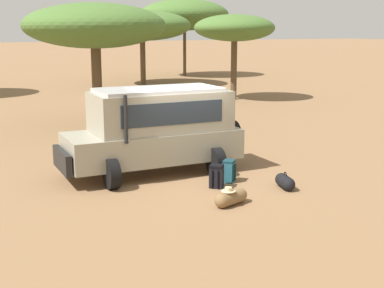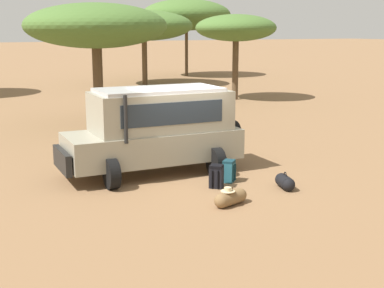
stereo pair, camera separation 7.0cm
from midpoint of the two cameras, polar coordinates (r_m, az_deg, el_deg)
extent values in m
plane|color=olive|center=(15.03, -0.56, -3.46)|extent=(320.00, 320.00, 0.00)
cube|color=gray|center=(15.19, -4.06, -0.14)|extent=(4.98, 2.10, 0.84)
cube|color=gray|center=(15.11, -3.23, 3.55)|extent=(3.89, 1.94, 1.10)
cube|color=#232D38|center=(14.62, -8.78, 2.93)|extent=(0.13, 1.56, 0.77)
cube|color=#232D38|center=(14.28, -1.87, 3.26)|extent=(2.94, 0.16, 0.60)
cube|color=#232D38|center=(15.93, -4.46, 4.16)|extent=(2.94, 0.16, 0.60)
cube|color=#B7B7B7|center=(15.01, -3.44, 5.80)|extent=(3.50, 1.85, 0.10)
cube|color=black|center=(14.53, -13.54, -1.71)|extent=(0.23, 1.62, 0.56)
cylinder|color=black|center=(13.75, -6.94, 2.62)|extent=(0.10, 0.10, 1.25)
cylinder|color=black|center=(13.93, -8.42, -3.16)|extent=(0.31, 0.81, 0.80)
cylinder|color=black|center=(15.73, -10.49, -1.45)|extent=(0.31, 0.81, 0.80)
cylinder|color=black|center=(15.05, 2.71, -1.88)|extent=(0.31, 0.81, 0.80)
cylinder|color=black|center=(16.74, -0.40, -0.42)|extent=(0.31, 0.81, 0.80)
cylinder|color=black|center=(16.26, 4.46, 1.21)|extent=(0.25, 0.74, 0.74)
cube|color=black|center=(13.93, 2.76, -3.59)|extent=(0.45, 0.45, 0.54)
cube|color=black|center=(14.12, 2.93, -3.65)|extent=(0.24, 0.23, 0.30)
cube|color=black|center=(13.85, 2.77, -2.39)|extent=(0.45, 0.44, 0.07)
cylinder|color=black|center=(13.79, 2.29, -3.75)|extent=(0.04, 0.04, 0.46)
cylinder|color=black|center=(13.76, 2.91, -3.79)|extent=(0.04, 0.04, 0.46)
cube|color=#235B6B|center=(14.48, 4.10, -3.01)|extent=(0.46, 0.45, 0.53)
cube|color=#235B6B|center=(14.55, 3.43, -3.20)|extent=(0.26, 0.25, 0.29)
cube|color=#13323A|center=(14.41, 4.11, -1.87)|extent=(0.46, 0.45, 0.07)
cylinder|color=#13323A|center=(14.36, 4.59, -3.15)|extent=(0.04, 0.04, 0.45)
cylinder|color=#13323A|center=(14.52, 4.77, -2.98)|extent=(0.04, 0.04, 0.45)
cylinder|color=brown|center=(12.62, 4.30, -5.75)|extent=(0.71, 0.51, 0.35)
sphere|color=brown|center=(12.40, 3.31, -6.07)|extent=(0.34, 0.34, 0.34)
sphere|color=brown|center=(12.85, 5.25, -5.44)|extent=(0.34, 0.34, 0.34)
torus|color=#493721|center=(12.57, 4.31, -4.91)|extent=(0.16, 0.07, 0.16)
cylinder|color=beige|center=(12.50, 4.00, -5.04)|extent=(0.34, 0.34, 0.02)
cylinder|color=beige|center=(12.48, 4.01, -4.83)|extent=(0.17, 0.17, 0.09)
cylinder|color=black|center=(14.08, 10.03, -4.01)|extent=(0.47, 0.57, 0.34)
sphere|color=black|center=(14.30, 9.66, -3.74)|extent=(0.34, 0.34, 0.34)
sphere|color=black|center=(13.86, 10.41, -4.29)|extent=(0.34, 0.34, 0.34)
torus|color=black|center=(14.03, 10.06, -3.26)|extent=(0.07, 0.16, 0.16)
cylinder|color=brown|center=(23.25, -9.89, 6.18)|extent=(0.43, 0.43, 3.39)
ellipsoid|color=#476B2D|center=(23.13, -10.12, 12.33)|extent=(5.95, 5.85, 1.87)
cylinder|color=brown|center=(39.76, -5.02, 8.72)|extent=(0.39, 0.39, 3.36)
ellipsoid|color=#476B2D|center=(39.69, -5.09, 12.48)|extent=(6.91, 7.57, 2.18)
cylinder|color=brown|center=(31.40, 4.70, 7.90)|extent=(0.35, 0.35, 3.46)
ellipsoid|color=#476B2D|center=(31.31, 4.78, 12.25)|extent=(4.70, 4.46, 1.53)
cylinder|color=brown|center=(47.16, -0.55, 9.76)|extent=(0.27, 0.27, 4.10)
ellipsoid|color=#476B2D|center=(47.13, -0.55, 13.62)|extent=(7.78, 7.06, 2.65)
camera|label=1|loc=(0.04, -89.86, 0.03)|focal=50.00mm
camera|label=2|loc=(0.04, 90.14, -0.03)|focal=50.00mm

